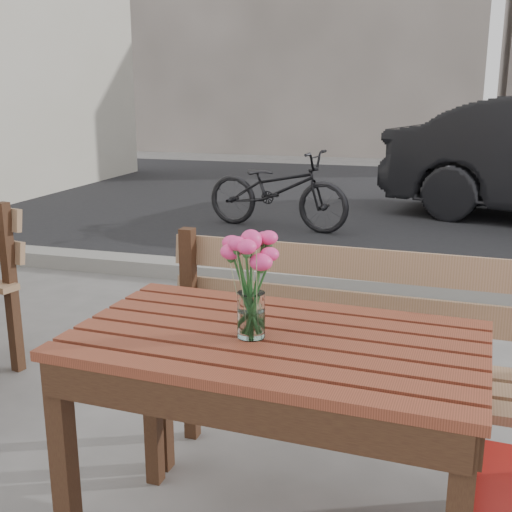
{
  "coord_description": "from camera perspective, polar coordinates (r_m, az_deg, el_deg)",
  "views": [
    {
      "loc": [
        0.4,
        -1.58,
        1.46
      ],
      "look_at": [
        -0.12,
        0.17,
        0.99
      ],
      "focal_mm": 45.0,
      "sensor_mm": 36.0,
      "label": 1
    }
  ],
  "objects": [
    {
      "name": "main_bench",
      "position": [
        2.4,
        8.64,
        -7.29
      ],
      "size": [
        1.53,
        0.5,
        0.94
      ],
      "rotation": [
        0.0,
        0.0,
        -0.03
      ],
      "color": "#916C4B",
      "rests_on": "ground"
    },
    {
      "name": "main_table",
      "position": [
        1.97,
        1.69,
        -10.41
      ],
      "size": [
        1.26,
        0.78,
        0.75
      ],
      "rotation": [
        0.0,
        0.0,
        -0.06
      ],
      "color": "maroon",
      "rests_on": "ground"
    },
    {
      "name": "bicycle",
      "position": [
        6.85,
        1.9,
        5.94
      ],
      "size": [
        1.68,
        0.83,
        0.85
      ],
      "primitive_type": "imported",
      "rotation": [
        0.0,
        0.0,
        1.4
      ],
      "color": "black",
      "rests_on": "ground"
    },
    {
      "name": "main_vase",
      "position": [
        1.84,
        -0.44,
        -1.38
      ],
      "size": [
        0.18,
        0.18,
        0.32
      ],
      "color": "white",
      "rests_on": "main_table"
    },
    {
      "name": "street",
      "position": [
        6.81,
        12.84,
        2.15
      ],
      "size": [
        30.0,
        8.12,
        0.12
      ],
      "color": "black",
      "rests_on": "ground"
    }
  ]
}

